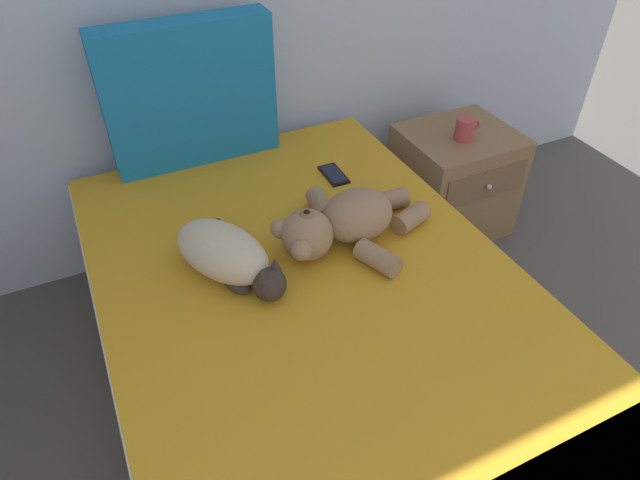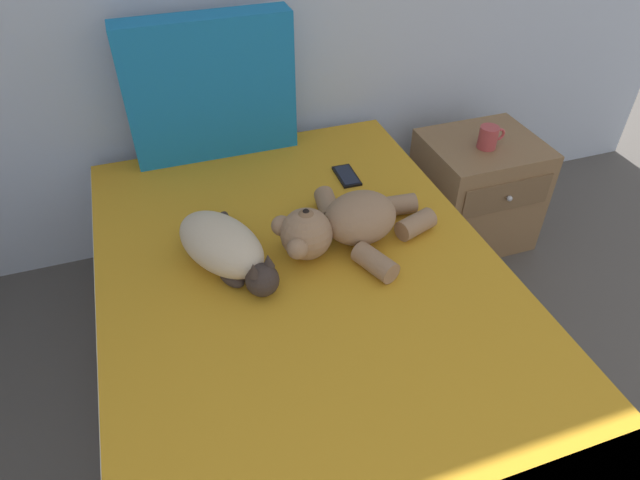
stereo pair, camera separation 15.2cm
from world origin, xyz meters
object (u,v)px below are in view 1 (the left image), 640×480
at_px(patterned_cushion, 190,95).
at_px(cat, 227,254).
at_px(bed, 321,351).
at_px(mug, 465,128).
at_px(cell_phone, 334,175).
at_px(nightstand, 453,181).
at_px(teddy_bear, 343,222).

bearing_deg(patterned_cushion, cat, -98.59).
bearing_deg(bed, mug, 32.05).
bearing_deg(cat, mug, 18.87).
relative_size(cell_phone, mug, 1.25).
bearing_deg(mug, patterned_cushion, 164.95).
relative_size(bed, mug, 16.41).
height_order(cell_phone, nightstand, cell_phone).
xyz_separation_m(nightstand, mug, (-0.02, -0.04, 0.30)).
bearing_deg(nightstand, cell_phone, -171.99).
bearing_deg(nightstand, patterned_cushion, 167.00).
relative_size(teddy_bear, nightstand, 1.09).
bearing_deg(cell_phone, patterned_cushion, 140.58).
bearing_deg(mug, bed, -147.95).
distance_m(patterned_cushion, nightstand, 1.26).
bearing_deg(teddy_bear, nightstand, 28.98).
distance_m(patterned_cushion, cell_phone, 0.61).
xyz_separation_m(teddy_bear, mug, (0.80, 0.42, -0.05)).
bearing_deg(mug, cat, -161.13).
xyz_separation_m(patterned_cushion, cell_phone, (0.43, -0.35, -0.26)).
bearing_deg(patterned_cushion, cell_phone, -39.42).
bearing_deg(mug, nightstand, 61.41).
xyz_separation_m(cat, teddy_bear, (0.38, -0.01, 0.00)).
bearing_deg(teddy_bear, bed, -131.83).
height_order(cat, nightstand, cat).
height_order(patterned_cushion, teddy_bear, patterned_cushion).
bearing_deg(cat, bed, -43.51).
height_order(bed, cell_phone, cell_phone).
distance_m(teddy_bear, cell_phone, 0.40).
height_order(bed, teddy_bear, teddy_bear).
height_order(bed, cat, cat).
bearing_deg(mug, cell_phone, -174.89).
xyz_separation_m(bed, teddy_bear, (0.17, 0.19, 0.34)).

